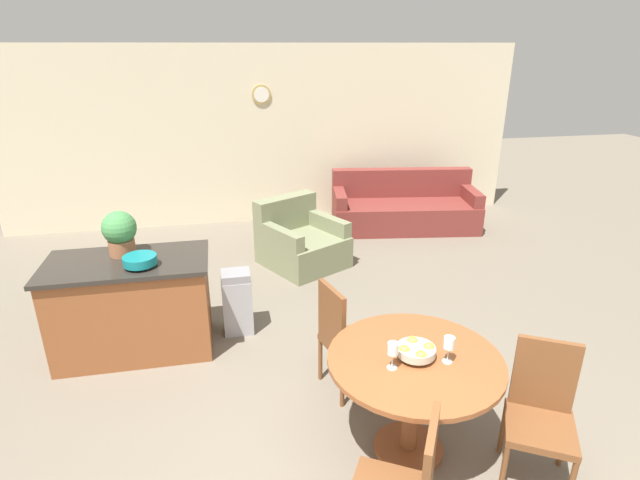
{
  "coord_description": "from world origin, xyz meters",
  "views": [
    {
      "loc": [
        -0.75,
        -1.8,
        2.69
      ],
      "look_at": [
        0.12,
        2.45,
        0.97
      ],
      "focal_mm": 28.0,
      "sensor_mm": 36.0,
      "label": 1
    }
  ],
  "objects_px": {
    "dining_table": "(414,380)",
    "trash_bin": "(237,302)",
    "teal_bowl": "(140,260)",
    "couch": "(404,209)",
    "dining_chair_far_side": "(344,335)",
    "armchair": "(301,243)",
    "wine_glass_left": "(393,350)",
    "dining_chair_near_right": "(541,408)",
    "potted_plant": "(120,232)",
    "fruit_bowl": "(416,350)",
    "kitchen_island": "(133,306)",
    "wine_glass_right": "(449,344)"
  },
  "relations": [
    {
      "from": "dining_table",
      "to": "trash_bin",
      "type": "bearing_deg",
      "value": 120.71
    },
    {
      "from": "teal_bowl",
      "to": "couch",
      "type": "bearing_deg",
      "value": 39.44
    },
    {
      "from": "dining_chair_far_side",
      "to": "armchair",
      "type": "relative_size",
      "value": 0.76
    },
    {
      "from": "dining_table",
      "to": "wine_glass_left",
      "type": "height_order",
      "value": "wine_glass_left"
    },
    {
      "from": "couch",
      "to": "dining_chair_near_right",
      "type": "bearing_deg",
      "value": -91.66
    },
    {
      "from": "teal_bowl",
      "to": "trash_bin",
      "type": "bearing_deg",
      "value": 20.09
    },
    {
      "from": "dining_chair_near_right",
      "to": "potted_plant",
      "type": "height_order",
      "value": "potted_plant"
    },
    {
      "from": "dining_chair_near_right",
      "to": "wine_glass_left",
      "type": "distance_m",
      "value": 1.04
    },
    {
      "from": "dining_chair_near_right",
      "to": "couch",
      "type": "xyz_separation_m",
      "value": [
        0.85,
        4.74,
        -0.22
      ]
    },
    {
      "from": "couch",
      "to": "fruit_bowl",
      "type": "bearing_deg",
      "value": -101.33
    },
    {
      "from": "fruit_bowl",
      "to": "armchair",
      "type": "height_order",
      "value": "fruit_bowl"
    },
    {
      "from": "fruit_bowl",
      "to": "kitchen_island",
      "type": "distance_m",
      "value": 2.68
    },
    {
      "from": "dining_table",
      "to": "wine_glass_right",
      "type": "bearing_deg",
      "value": -24.23
    },
    {
      "from": "potted_plant",
      "to": "wine_glass_right",
      "type": "bearing_deg",
      "value": -40.66
    },
    {
      "from": "fruit_bowl",
      "to": "wine_glass_left",
      "type": "xyz_separation_m",
      "value": [
        -0.19,
        -0.07,
        0.08
      ]
    },
    {
      "from": "dining_chair_near_right",
      "to": "teal_bowl",
      "type": "relative_size",
      "value": 3.38
    },
    {
      "from": "trash_bin",
      "to": "wine_glass_left",
      "type": "bearing_deg",
      "value": -64.68
    },
    {
      "from": "kitchen_island",
      "to": "potted_plant",
      "type": "height_order",
      "value": "potted_plant"
    },
    {
      "from": "dining_chair_near_right",
      "to": "dining_table",
      "type": "bearing_deg",
      "value": 5.63
    },
    {
      "from": "dining_chair_far_side",
      "to": "wine_glass_right",
      "type": "height_order",
      "value": "wine_glass_right"
    },
    {
      "from": "wine_glass_left",
      "to": "wine_glass_right",
      "type": "distance_m",
      "value": 0.37
    },
    {
      "from": "teal_bowl",
      "to": "couch",
      "type": "xyz_separation_m",
      "value": [
        3.48,
        2.86,
        -0.67
      ]
    },
    {
      "from": "dining_chair_far_side",
      "to": "wine_glass_right",
      "type": "distance_m",
      "value": 1.04
    },
    {
      "from": "dining_table",
      "to": "wine_glass_left",
      "type": "xyz_separation_m",
      "value": [
        -0.19,
        -0.07,
        0.31
      ]
    },
    {
      "from": "dining_chair_far_side",
      "to": "wine_glass_left",
      "type": "distance_m",
      "value": 0.93
    },
    {
      "from": "dining_chair_near_right",
      "to": "trash_bin",
      "type": "xyz_separation_m",
      "value": [
        -1.83,
        2.17,
        -0.19
      ]
    },
    {
      "from": "dining_chair_far_side",
      "to": "couch",
      "type": "bearing_deg",
      "value": 137.57
    },
    {
      "from": "kitchen_island",
      "to": "couch",
      "type": "bearing_deg",
      "value": 36.71
    },
    {
      "from": "wine_glass_left",
      "to": "kitchen_island",
      "type": "relative_size",
      "value": 0.13
    },
    {
      "from": "dining_chair_near_right",
      "to": "armchair",
      "type": "relative_size",
      "value": 0.76
    },
    {
      "from": "dining_table",
      "to": "wine_glass_left",
      "type": "relative_size",
      "value": 6.27
    },
    {
      "from": "wine_glass_left",
      "to": "trash_bin",
      "type": "height_order",
      "value": "wine_glass_left"
    },
    {
      "from": "dining_chair_near_right",
      "to": "kitchen_island",
      "type": "bearing_deg",
      "value": -6.46
    },
    {
      "from": "dining_table",
      "to": "couch",
      "type": "distance_m",
      "value": 4.7
    },
    {
      "from": "kitchen_island",
      "to": "dining_chair_far_side",
      "type": "bearing_deg",
      "value": -28.43
    },
    {
      "from": "kitchen_island",
      "to": "teal_bowl",
      "type": "xyz_separation_m",
      "value": [
        0.15,
        -0.16,
        0.51
      ]
    },
    {
      "from": "wine_glass_right",
      "to": "dining_chair_near_right",
      "type": "bearing_deg",
      "value": -24.17
    },
    {
      "from": "dining_table",
      "to": "fruit_bowl",
      "type": "xyz_separation_m",
      "value": [
        0.0,
        -0.0,
        0.23
      ]
    },
    {
      "from": "dining_table",
      "to": "fruit_bowl",
      "type": "height_order",
      "value": "fruit_bowl"
    },
    {
      "from": "couch",
      "to": "dining_table",
      "type": "bearing_deg",
      "value": -101.34
    },
    {
      "from": "fruit_bowl",
      "to": "couch",
      "type": "distance_m",
      "value": 4.72
    },
    {
      "from": "kitchen_island",
      "to": "armchair",
      "type": "distance_m",
      "value": 2.46
    },
    {
      "from": "fruit_bowl",
      "to": "wine_glass_right",
      "type": "bearing_deg",
      "value": -23.99
    },
    {
      "from": "wine_glass_left",
      "to": "couch",
      "type": "height_order",
      "value": "wine_glass_left"
    },
    {
      "from": "fruit_bowl",
      "to": "teal_bowl",
      "type": "bearing_deg",
      "value": 140.67
    },
    {
      "from": "trash_bin",
      "to": "potted_plant",
      "type": "bearing_deg",
      "value": 178.62
    },
    {
      "from": "dining_chair_near_right",
      "to": "fruit_bowl",
      "type": "distance_m",
      "value": 0.87
    },
    {
      "from": "fruit_bowl",
      "to": "armchair",
      "type": "relative_size",
      "value": 0.2
    },
    {
      "from": "kitchen_island",
      "to": "trash_bin",
      "type": "distance_m",
      "value": 0.96
    },
    {
      "from": "wine_glass_left",
      "to": "trash_bin",
      "type": "xyz_separation_m",
      "value": [
        -0.9,
        1.91,
        -0.59
      ]
    }
  ]
}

